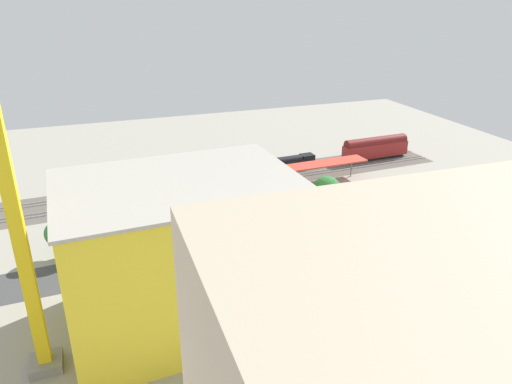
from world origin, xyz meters
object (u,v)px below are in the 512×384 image
object	(u,v)px
box_truck_0	(163,255)
construction_building	(183,254)
parked_car_1	(317,235)
locomotive	(289,163)
tower_crane	(10,161)
street_tree_4	(81,228)
street_tree_0	(57,234)
platform_canopy_near	(250,174)
box_truck_1	(136,252)
street_tree_2	(288,196)
passenger_coach	(375,147)
parked_car_2	(281,240)
street_tree_1	(273,202)
street_tree_3	(327,191)
parked_car_3	(247,247)
traffic_light	(332,192)
parked_car_0	(348,229)
street_tree_5	(221,205)

from	to	relation	value
box_truck_0	construction_building	bearing A→B (deg)	92.77
parked_car_1	locomotive	bearing A→B (deg)	-105.62
tower_crane	street_tree_4	xyz separation A→B (m)	(-4.75, -23.60, -19.75)
tower_crane	street_tree_0	size ratio (longest dim) A/B	6.37
platform_canopy_near	street_tree_4	xyz separation A→B (m)	(34.63, 15.86, 0.73)
box_truck_1	street_tree_4	size ratio (longest dim) A/B	1.17
box_truck_0	street_tree_2	world-z (taller)	street_tree_2
parked_car_1	street_tree_4	bearing A→B (deg)	-12.39
parked_car_1	tower_crane	bearing A→B (deg)	19.18
construction_building	street_tree_4	xyz separation A→B (m)	(12.40, -21.80, -4.64)
platform_canopy_near	street_tree_0	xyz separation A→B (m)	(38.30, 15.65, 0.26)
locomotive	passenger_coach	bearing A→B (deg)	179.99
parked_car_2	street_tree_1	size ratio (longest dim) A/B	0.73
box_truck_0	street_tree_3	bearing A→B (deg)	-166.05
box_truck_0	street_tree_2	xyz separation A→B (m)	(-24.72, -6.97, 3.75)
parked_car_3	street_tree_3	world-z (taller)	street_tree_3
locomotive	box_truck_0	distance (m)	49.75
parked_car_1	box_truck_0	distance (m)	27.01
box_truck_1	traffic_light	bearing A→B (deg)	-172.51
street_tree_1	locomotive	bearing A→B (deg)	-119.43
street_tree_3	traffic_light	size ratio (longest dim) A/B	1.05
street_tree_3	parked_car_0	bearing A→B (deg)	89.29
passenger_coach	construction_building	xyz separation A→B (m)	(60.28, 48.00, 6.47)
passenger_coach	parked_car_3	size ratio (longest dim) A/B	3.82
tower_crane	box_truck_1	distance (m)	32.11
locomotive	parked_car_0	size ratio (longest dim) A/B	3.69
parked_car_3	construction_building	bearing A→B (deg)	45.73
construction_building	parked_car_2	bearing A→B (deg)	-146.96
locomotive	parked_car_2	distance (m)	37.81
parked_car_0	parked_car_3	distance (m)	19.40
street_tree_1	traffic_light	size ratio (longest dim) A/B	0.92
street_tree_0	street_tree_3	world-z (taller)	street_tree_3
street_tree_5	traffic_light	xyz separation A→B (m)	(-21.89, 1.09, -0.19)
parked_car_1	street_tree_4	distance (m)	39.82
box_truck_1	street_tree_2	xyz separation A→B (m)	(-28.64, -4.68, 3.80)
parked_car_1	box_truck_0	bearing A→B (deg)	-2.28
street_tree_3	parked_car_1	bearing A→B (deg)	55.44
locomotive	passenger_coach	distance (m)	24.34
box_truck_1	tower_crane	bearing A→B (deg)	55.82
street_tree_2	traffic_light	size ratio (longest dim) A/B	1.14
platform_canopy_near	parked_car_1	distance (m)	24.92
platform_canopy_near	construction_building	xyz separation A→B (m)	(22.23, 37.66, 5.37)
platform_canopy_near	parked_car_0	xyz separation A→B (m)	(-10.40, 23.91, -3.45)
street_tree_2	street_tree_0	bearing A→B (deg)	-0.95
street_tree_4	traffic_light	size ratio (longest dim) A/B	1.02
parked_car_1	street_tree_3	distance (m)	12.05
construction_building	box_truck_1	distance (m)	19.04
parked_car_0	parked_car_3	xyz separation A→B (m)	(19.40, 0.18, 0.06)
construction_building	traffic_light	distance (m)	40.13
locomotive	parked_car_2	xyz separation A→B (m)	(16.41, 34.05, -0.90)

